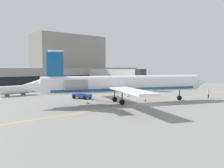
% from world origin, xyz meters
% --- Properties ---
extents(ground, '(120.00, 120.00, 0.11)m').
position_xyz_m(ground, '(-0.00, 0.00, -0.05)').
color(ground, gray).
extents(terminal_building, '(63.87, 16.71, 18.09)m').
position_xyz_m(terminal_building, '(10.26, 48.88, 6.33)').
color(terminal_building, gray).
rests_on(terminal_building, ground).
extents(jet_bridge_west, '(2.40, 23.90, 5.91)m').
position_xyz_m(jet_bridge_west, '(16.45, 27.28, 4.54)').
color(jet_bridge_west, silver).
rests_on(jet_bridge_west, ground).
extents(regional_jet, '(33.82, 26.58, 9.04)m').
position_xyz_m(regional_jet, '(-3.36, 3.63, 3.39)').
color(regional_jet, white).
rests_on(regional_jet, ground).
extents(baggage_tug, '(3.51, 3.90, 2.07)m').
position_xyz_m(baggage_tug, '(21.32, 23.80, 0.95)').
color(baggage_tug, '#1E4CB2').
rests_on(baggage_tug, ground).
extents(pushback_tractor, '(3.07, 4.17, 2.27)m').
position_xyz_m(pushback_tractor, '(-5.55, 13.91, 1.03)').
color(pushback_tractor, '#1E4CB2').
rests_on(pushback_tractor, ground).
extents(belt_loader, '(3.85, 3.55, 2.05)m').
position_xyz_m(belt_loader, '(14.17, 17.74, 0.93)').
color(belt_loader, silver).
rests_on(belt_loader, ground).
extents(fuel_tank, '(7.92, 2.10, 2.28)m').
position_xyz_m(fuel_tank, '(-13.75, 27.83, 1.29)').
color(fuel_tank, white).
rests_on(fuel_tank, ground).
extents(marshaller, '(0.80, 0.40, 1.94)m').
position_xyz_m(marshaller, '(14.44, -3.36, 0.99)').
color(marshaller, '#191E33').
rests_on(marshaller, ground).
extents(safety_cone_alpha, '(0.47, 0.47, 0.55)m').
position_xyz_m(safety_cone_alpha, '(4.44, 9.82, 0.25)').
color(safety_cone_alpha, orange).
rests_on(safety_cone_alpha, ground).
extents(safety_cone_bravo, '(0.47, 0.47, 0.55)m').
position_xyz_m(safety_cone_bravo, '(-8.55, 7.17, 0.25)').
color(safety_cone_bravo, orange).
rests_on(safety_cone_bravo, ground).
extents(safety_cone_charlie, '(0.47, 0.47, 0.55)m').
position_xyz_m(safety_cone_charlie, '(1.46, 2.53, 0.25)').
color(safety_cone_charlie, orange).
rests_on(safety_cone_charlie, ground).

